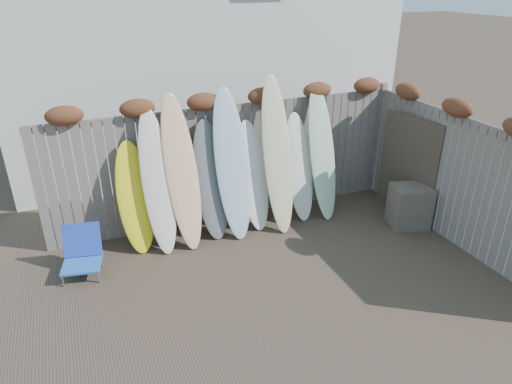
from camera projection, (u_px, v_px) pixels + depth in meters
name	position (u px, v px, depth m)	size (l,w,h in m)	color
ground	(290.00, 295.00, 6.09)	(80.00, 80.00, 0.00)	#493A2D
back_fence	(232.00, 153.00, 7.59)	(6.05, 0.28, 2.24)	slate
right_fence	(464.00, 176.00, 6.84)	(0.28, 4.40, 2.24)	slate
house	(187.00, 7.00, 10.29)	(8.50, 5.50, 6.33)	silver
beach_chair	(82.00, 252.00, 6.44)	(0.62, 0.65, 0.70)	blue
wooden_crate	(409.00, 206.00, 7.65)	(0.61, 0.51, 0.71)	brown
lattice_panel	(408.00, 167.00, 7.82)	(0.05, 1.18, 1.76)	brown
surfboard_0	(135.00, 198.00, 6.85)	(0.52, 0.07, 1.74)	yellow
surfboard_1	(158.00, 182.00, 6.79)	(0.47, 0.07, 2.23)	silver
surfboard_2	(182.00, 173.00, 6.89)	(0.50, 0.07, 2.42)	#FFB892
surfboard_3	(211.00, 180.00, 7.20)	(0.53, 0.07, 1.94)	slate
surfboard_4	(232.00, 165.00, 7.16)	(0.54, 0.07, 2.43)	#A3C2D7
surfboard_5	(253.00, 176.00, 7.46)	(0.49, 0.07, 1.85)	white
surfboard_6	(277.00, 156.00, 7.34)	(0.48, 0.07, 2.57)	beige
surfboard_7	(299.00, 167.00, 7.76)	(0.48, 0.07, 1.87)	white
surfboard_8	(322.00, 153.00, 7.75)	(0.46, 0.07, 2.33)	#B5DEB4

